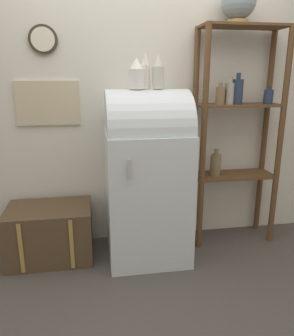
{
  "coord_description": "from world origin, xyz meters",
  "views": [
    {
      "loc": [
        -0.42,
        -2.31,
        1.49
      ],
      "look_at": [
        0.0,
        0.22,
        0.77
      ],
      "focal_mm": 35.0,
      "sensor_mm": 36.0,
      "label": 1
    }
  ],
  "objects_px": {
    "globe": "(239,2)",
    "vase_right": "(158,73)",
    "vase_center": "(146,72)",
    "vase_left": "(136,75)",
    "refrigerator": "(147,173)",
    "suitcase_trunk": "(50,233)"
  },
  "relations": [
    {
      "from": "refrigerator",
      "to": "suitcase_trunk",
      "type": "xyz_separation_m",
      "value": [
        -0.81,
        0.06,
        -0.5
      ]
    },
    {
      "from": "refrigerator",
      "to": "vase_center",
      "type": "distance_m",
      "value": 0.79
    },
    {
      "from": "suitcase_trunk",
      "to": "vase_left",
      "type": "height_order",
      "value": "vase_left"
    },
    {
      "from": "globe",
      "to": "vase_center",
      "type": "height_order",
      "value": "globe"
    },
    {
      "from": "vase_left",
      "to": "globe",
      "type": "bearing_deg",
      "value": 12.96
    },
    {
      "from": "globe",
      "to": "vase_right",
      "type": "xyz_separation_m",
      "value": [
        -0.69,
        -0.19,
        -0.55
      ]
    },
    {
      "from": "globe",
      "to": "vase_right",
      "type": "bearing_deg",
      "value": -164.56
    },
    {
      "from": "refrigerator",
      "to": "vase_center",
      "type": "bearing_deg",
      "value": 124.33
    },
    {
      "from": "globe",
      "to": "vase_left",
      "type": "bearing_deg",
      "value": -167.04
    },
    {
      "from": "suitcase_trunk",
      "to": "globe",
      "type": "height_order",
      "value": "globe"
    },
    {
      "from": "vase_left",
      "to": "refrigerator",
      "type": "bearing_deg",
      "value": 9.15
    },
    {
      "from": "vase_center",
      "to": "vase_right",
      "type": "bearing_deg",
      "value": -10.54
    },
    {
      "from": "vase_left",
      "to": "vase_center",
      "type": "relative_size",
      "value": 0.83
    },
    {
      "from": "suitcase_trunk",
      "to": "vase_right",
      "type": "bearing_deg",
      "value": -3.97
    },
    {
      "from": "vase_left",
      "to": "vase_right",
      "type": "height_order",
      "value": "vase_right"
    },
    {
      "from": "globe",
      "to": "suitcase_trunk",
      "type": "bearing_deg",
      "value": -175.36
    },
    {
      "from": "refrigerator",
      "to": "vase_right",
      "type": "distance_m",
      "value": 0.79
    },
    {
      "from": "refrigerator",
      "to": "globe",
      "type": "xyz_separation_m",
      "value": [
        0.78,
        0.18,
        1.33
      ]
    },
    {
      "from": "suitcase_trunk",
      "to": "globe",
      "type": "distance_m",
      "value": 2.43
    },
    {
      "from": "globe",
      "to": "vase_center",
      "type": "relative_size",
      "value": 1.15
    },
    {
      "from": "vase_left",
      "to": "vase_right",
      "type": "distance_m",
      "value": 0.17
    },
    {
      "from": "vase_left",
      "to": "vase_center",
      "type": "height_order",
      "value": "vase_center"
    }
  ]
}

